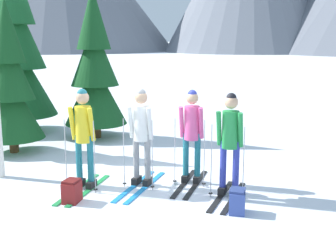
{
  "coord_description": "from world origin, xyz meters",
  "views": [
    {
      "loc": [
        2.5,
        -7.25,
        2.67
      ],
      "look_at": [
        0.14,
        0.35,
        1.05
      ],
      "focal_mm": 47.41,
      "sensor_mm": 36.0,
      "label": 1
    }
  ],
  "objects_px": {
    "skier_in_pink": "(192,133)",
    "pine_tree_near": "(95,70)",
    "pine_tree_mid": "(16,49)",
    "backpack_on_snow_beside": "(72,191)",
    "skier_in_yellow": "(83,134)",
    "pine_tree_far": "(10,84)",
    "skier_in_white": "(141,133)",
    "backpack_on_snow_front": "(237,201)",
    "skier_in_green": "(230,138)"
  },
  "relations": [
    {
      "from": "skier_in_green",
      "to": "backpack_on_snow_front",
      "type": "relative_size",
      "value": 4.63
    },
    {
      "from": "skier_in_green",
      "to": "skier_in_white",
      "type": "bearing_deg",
      "value": 178.7
    },
    {
      "from": "skier_in_yellow",
      "to": "pine_tree_far",
      "type": "xyz_separation_m",
      "value": [
        -2.77,
        1.76,
        0.62
      ]
    },
    {
      "from": "skier_in_green",
      "to": "backpack_on_snow_front",
      "type": "distance_m",
      "value": 1.12
    },
    {
      "from": "backpack_on_snow_front",
      "to": "skier_in_white",
      "type": "bearing_deg",
      "value": 157.44
    },
    {
      "from": "pine_tree_far",
      "to": "backpack_on_snow_beside",
      "type": "height_order",
      "value": "pine_tree_far"
    },
    {
      "from": "skier_in_white",
      "to": "pine_tree_far",
      "type": "relative_size",
      "value": 0.51
    },
    {
      "from": "skier_in_green",
      "to": "pine_tree_far",
      "type": "xyz_separation_m",
      "value": [
        -5.27,
        1.35,
        0.61
      ]
    },
    {
      "from": "skier_in_pink",
      "to": "pine_tree_near",
      "type": "height_order",
      "value": "pine_tree_near"
    },
    {
      "from": "skier_in_yellow",
      "to": "backpack_on_snow_front",
      "type": "bearing_deg",
      "value": -6.6
    },
    {
      "from": "skier_in_green",
      "to": "pine_tree_far",
      "type": "distance_m",
      "value": 5.48
    },
    {
      "from": "pine_tree_near",
      "to": "pine_tree_far",
      "type": "xyz_separation_m",
      "value": [
        -1.15,
        -1.97,
        -0.2
      ]
    },
    {
      "from": "pine_tree_mid",
      "to": "backpack_on_snow_beside",
      "type": "bearing_deg",
      "value": -47.15
    },
    {
      "from": "skier_in_yellow",
      "to": "pine_tree_mid",
      "type": "distance_m",
      "value": 5.63
    },
    {
      "from": "pine_tree_mid",
      "to": "backpack_on_snow_beside",
      "type": "xyz_separation_m",
      "value": [
        4.1,
        -4.42,
        -2.12
      ]
    },
    {
      "from": "pine_tree_far",
      "to": "skier_in_pink",
      "type": "bearing_deg",
      "value": -11.39
    },
    {
      "from": "pine_tree_mid",
      "to": "backpack_on_snow_beside",
      "type": "height_order",
      "value": "pine_tree_mid"
    },
    {
      "from": "skier_in_yellow",
      "to": "pine_tree_near",
      "type": "bearing_deg",
      "value": 113.39
    },
    {
      "from": "skier_in_pink",
      "to": "skier_in_green",
      "type": "distance_m",
      "value": 0.9
    },
    {
      "from": "skier_in_yellow",
      "to": "pine_tree_near",
      "type": "height_order",
      "value": "pine_tree_near"
    },
    {
      "from": "skier_in_pink",
      "to": "pine_tree_near",
      "type": "relative_size",
      "value": 0.44
    },
    {
      "from": "pine_tree_far",
      "to": "backpack_on_snow_front",
      "type": "xyz_separation_m",
      "value": [
        5.52,
        -2.08,
        -1.42
      ]
    },
    {
      "from": "pine_tree_mid",
      "to": "backpack_on_snow_front",
      "type": "distance_m",
      "value": 8.16
    },
    {
      "from": "pine_tree_near",
      "to": "pine_tree_mid",
      "type": "height_order",
      "value": "pine_tree_mid"
    },
    {
      "from": "skier_in_white",
      "to": "pine_tree_near",
      "type": "xyz_separation_m",
      "value": [
        -2.52,
        3.29,
        0.83
      ]
    },
    {
      "from": "skier_in_pink",
      "to": "pine_tree_near",
      "type": "distance_m",
      "value": 4.5
    },
    {
      "from": "skier_in_white",
      "to": "skier_in_yellow",
      "type": "bearing_deg",
      "value": -153.7
    },
    {
      "from": "skier_in_yellow",
      "to": "backpack_on_snow_beside",
      "type": "distance_m",
      "value": 1.05
    },
    {
      "from": "skier_in_pink",
      "to": "backpack_on_snow_front",
      "type": "bearing_deg",
      "value": -48.96
    },
    {
      "from": "skier_in_pink",
      "to": "skier_in_yellow",
      "type": "bearing_deg",
      "value": -153.63
    },
    {
      "from": "pine_tree_near",
      "to": "skier_in_green",
      "type": "bearing_deg",
      "value": -38.9
    },
    {
      "from": "skier_in_white",
      "to": "skier_in_pink",
      "type": "distance_m",
      "value": 0.92
    },
    {
      "from": "skier_in_pink",
      "to": "backpack_on_snow_beside",
      "type": "relative_size",
      "value": 4.55
    },
    {
      "from": "backpack_on_snow_front",
      "to": "backpack_on_snow_beside",
      "type": "bearing_deg",
      "value": -172.48
    },
    {
      "from": "pine_tree_near",
      "to": "pine_tree_far",
      "type": "height_order",
      "value": "pine_tree_near"
    },
    {
      "from": "skier_in_white",
      "to": "skier_in_pink",
      "type": "bearing_deg",
      "value": 26.45
    },
    {
      "from": "skier_in_pink",
      "to": "backpack_on_snow_front",
      "type": "relative_size",
      "value": 4.55
    },
    {
      "from": "backpack_on_snow_front",
      "to": "pine_tree_far",
      "type": "bearing_deg",
      "value": 159.34
    },
    {
      "from": "skier_in_pink",
      "to": "pine_tree_mid",
      "type": "bearing_deg",
      "value": 153.17
    },
    {
      "from": "skier_in_white",
      "to": "pine_tree_mid",
      "type": "distance_m",
      "value": 6.06
    },
    {
      "from": "pine_tree_near",
      "to": "backpack_on_snow_beside",
      "type": "xyz_separation_m",
      "value": [
        1.73,
        -4.41,
        -1.62
      ]
    },
    {
      "from": "skier_in_white",
      "to": "backpack_on_snow_beside",
      "type": "height_order",
      "value": "skier_in_white"
    },
    {
      "from": "pine_tree_near",
      "to": "pine_tree_far",
      "type": "bearing_deg",
      "value": -120.24
    },
    {
      "from": "skier_in_pink",
      "to": "pine_tree_far",
      "type": "distance_m",
      "value": 4.63
    },
    {
      "from": "backpack_on_snow_beside",
      "to": "skier_in_green",
      "type": "bearing_deg",
      "value": 24.25
    },
    {
      "from": "pine_tree_near",
      "to": "skier_in_pink",
      "type": "bearing_deg",
      "value": -40.73
    },
    {
      "from": "skier_in_white",
      "to": "pine_tree_near",
      "type": "distance_m",
      "value": 4.23
    },
    {
      "from": "pine_tree_far",
      "to": "skier_in_green",
      "type": "bearing_deg",
      "value": -14.38
    },
    {
      "from": "skier_in_yellow",
      "to": "pine_tree_near",
      "type": "distance_m",
      "value": 4.15
    },
    {
      "from": "pine_tree_mid",
      "to": "pine_tree_far",
      "type": "xyz_separation_m",
      "value": [
        1.22,
        -1.99,
        -0.7
      ]
    }
  ]
}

